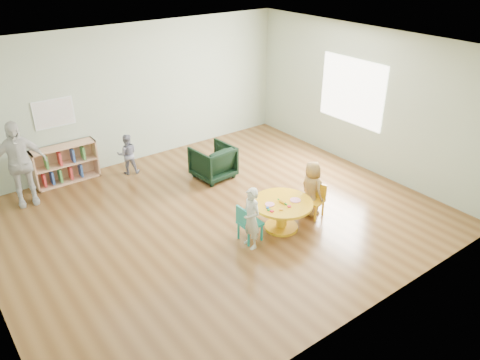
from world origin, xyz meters
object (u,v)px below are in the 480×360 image
Objects in this scene: child_left at (251,218)px; armchair at (213,162)px; kid_chair_left at (248,223)px; bookshelf at (65,164)px; activity_table at (282,210)px; child_right at (311,188)px; kid_chair_right at (315,199)px; toddler at (127,154)px; adult_caretaker at (19,164)px.

armchair is at bearing 161.16° from child_left.
kid_chair_left is 0.50× the size of bookshelf.
armchair is (0.78, 2.14, 0.01)m from kid_chair_left.
child_left is (-0.84, -2.28, 0.16)m from armchair.
child_right reaches higher than activity_table.
child_right reaches higher than armchair.
activity_table is 0.73m from child_left.
kid_chair_right is at bearing 86.55° from kid_chair_left.
toddler is (1.12, -0.40, 0.05)m from bookshelf.
kid_chair_right is 1.44m from child_left.
bookshelf reaches higher than kid_chair_left.
child_left is at bearing 78.48° from kid_chair_right.
kid_chair_right is (1.37, -0.07, -0.01)m from kid_chair_left.
armchair reaches higher than activity_table.
activity_table is 0.72m from kid_chair_right.
kid_chair_right is 2.29m from armchair.
activity_table is at bearing 98.80° from child_left.
activity_table is 1.34× the size of armchair.
kid_chair_right is (0.72, -0.02, -0.03)m from activity_table.
bookshelf is (-1.59, 3.72, 0.04)m from kid_chair_left.
kid_chair_right is at bearing -1.41° from activity_table.
kid_chair_left is 4.04m from bookshelf.
child_right is (1.41, 0.16, -0.02)m from child_left.
kid_chair_right is 0.70× the size of toddler.
armchair is 2.21m from child_right.
child_left is at bearing -172.46° from activity_table.
bookshelf is (-2.25, 3.77, 0.03)m from activity_table.
activity_table is at bearing 84.89° from kid_chair_left.
bookshelf is 4.74m from child_right.
kid_chair_right reaches higher than activity_table.
toddler is (-1.85, 3.38, 0.10)m from kid_chair_right.
kid_chair_right is at bearing -165.51° from child_right.
kid_chair_left is 2.28m from armchair.
adult_caretaker is (-3.23, 1.14, 0.44)m from armchair.
child_left reaches higher than armchair.
kid_chair_left reaches higher than activity_table.
adult_caretaker is (-3.81, 3.27, 0.29)m from child_right.
kid_chair_left reaches higher than kid_chair_right.
child_left is at bearing -47.71° from adult_caretaker.
kid_chair_right is at bearing 99.76° from armchair.
child_left is 1.03× the size of child_right.
armchair is at bearing -12.14° from adult_caretaker.
armchair is 0.76× the size of child_right.
child_right is at bearing 89.95° from kid_chair_left.
armchair is at bearing -33.55° from bookshelf.
adult_caretaker reaches higher than toddler.
armchair is 0.88× the size of toddler.
activity_table is 0.72m from child_right.
armchair is 1.72m from toddler.
child_left reaches higher than kid_chair_left.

